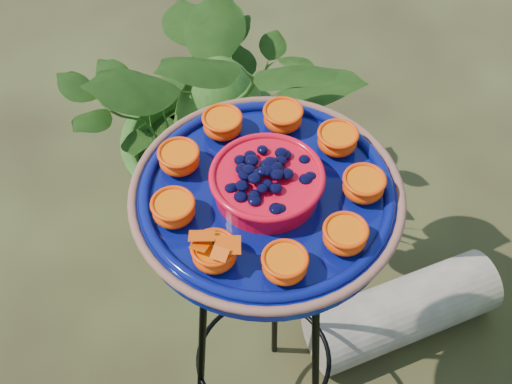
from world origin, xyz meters
The scene contains 4 objects.
tripod_stand centered at (-0.14, -0.01, 0.54)m, with size 0.39×0.39×0.89m.
feeder_dish centered at (-0.14, -0.01, 0.94)m, with size 0.54×0.54×0.11m.
driftwood_log centered at (0.12, 0.38, 0.09)m, with size 0.18×0.18×0.55m, color tan.
shrub_back_left centered at (-0.53, 0.58, 0.44)m, with size 0.79×0.68×0.88m, color #254913.
Camera 1 is at (0.15, -0.72, 1.88)m, focal length 50.00 mm.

